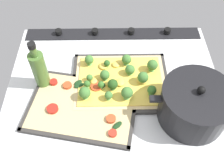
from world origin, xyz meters
TOP-DOWN VIEW (x-y plane):
  - ground_plane at (0.00, 0.00)cm, footprint 76.50×64.48cm
  - stove_control_panel at (0.00, -28.74)cm, footprint 73.44×7.00cm
  - baking_tray_front at (-2.18, -2.27)cm, footprint 34.69×27.06cm
  - broccoli_pizza at (-2.04, -2.00)cm, footprint 32.28×24.65cm
  - baking_tray_back at (10.88, 8.08)cm, footprint 39.99×31.76cm
  - veggie_pizza_back at (10.85, 7.81)cm, footprint 37.17×28.95cm
  - cooking_pot at (-24.69, 11.73)cm, footprint 28.97×22.20cm
  - oil_bottle at (25.23, -1.99)cm, footprint 5.07×5.07cm

SIDE VIEW (x-z plane):
  - ground_plane at x=0.00cm, z-range -3.00..0.00cm
  - baking_tray_front at x=-2.18cm, z-range -0.28..1.02cm
  - baking_tray_back at x=10.88cm, z-range -0.28..1.02cm
  - stove_control_panel at x=0.00cm, z-range -0.74..1.86cm
  - veggie_pizza_back at x=10.85cm, z-range 0.10..2.00cm
  - broccoli_pizza at x=-2.04cm, z-range -0.81..5.41cm
  - cooking_pot at x=-24.69cm, z-range -1.16..14.10cm
  - oil_bottle at x=25.23cm, z-range -1.85..18.18cm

